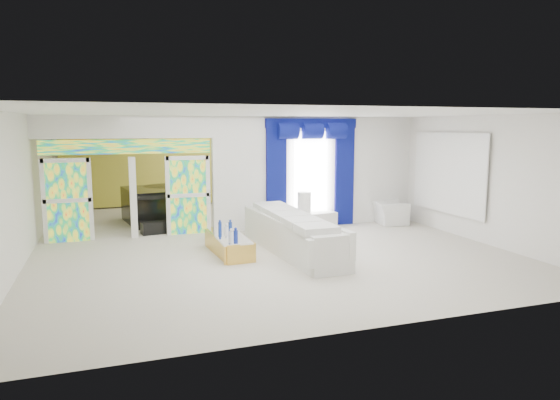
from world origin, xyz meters
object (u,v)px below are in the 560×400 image
object	(u,v)px
coffee_table	(229,245)
armchair	(389,213)
white_sofa	(292,235)
grand_piano	(154,205)
console_table	(314,220)

from	to	relation	value
coffee_table	armchair	size ratio (longest dim) A/B	1.87
white_sofa	grand_piano	distance (m)	5.23
white_sofa	armchair	size ratio (longest dim) A/B	4.06
white_sofa	coffee_table	xyz separation A→B (m)	(-1.35, 0.30, -0.17)
coffee_table	grand_piano	bearing A→B (deg)	105.73
coffee_table	armchair	distance (m)	5.42
console_table	coffee_table	bearing A→B (deg)	-145.03
armchair	grand_piano	world-z (taller)	grand_piano
coffee_table	armchair	world-z (taller)	armchair
coffee_table	grand_piano	xyz separation A→B (m)	(-1.20, 4.26, 0.29)
white_sofa	grand_piano	xyz separation A→B (m)	(-2.55, 4.56, 0.11)
armchair	grand_piano	distance (m)	6.73
console_table	armchair	world-z (taller)	armchair
white_sofa	armchair	bearing A→B (deg)	26.50
white_sofa	grand_piano	bearing A→B (deg)	115.62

